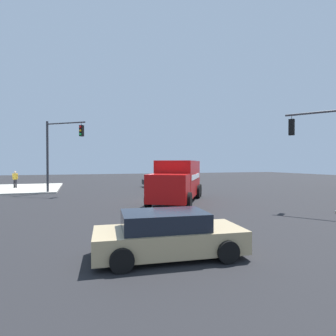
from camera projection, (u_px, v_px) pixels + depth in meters
ground_plane at (162, 201)px, 19.42m from camera, size 100.00×100.00×0.00m
sidewalk_corner_near at (1, 189)px, 27.64m from camera, size 11.27×11.27×0.14m
delivery_truck at (178, 180)px, 19.30m from camera, size 7.93×6.19×2.88m
traffic_light_primary at (333, 142)px, 14.89m from camera, size 3.03×2.28×5.68m
traffic_light_secondary at (58, 146)px, 23.83m from camera, size 2.51×3.30×6.30m
pickup_black at (166, 180)px, 31.36m from camera, size 2.36×5.25×1.38m
sedan_tan at (168, 235)px, 7.88m from camera, size 2.37×4.46×1.31m
pedestrian_near_corner at (15, 178)px, 28.26m from camera, size 0.26×0.53×1.73m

